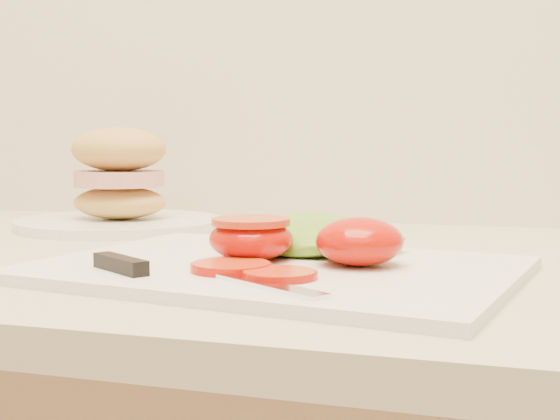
% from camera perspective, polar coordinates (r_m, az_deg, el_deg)
% --- Properties ---
extents(cutting_board, '(0.43, 0.34, 0.01)m').
position_cam_1_polar(cutting_board, '(0.67, -0.26, -4.36)').
color(cutting_board, silver).
rests_on(cutting_board, counter).
extents(tomato_half_dome, '(0.07, 0.07, 0.04)m').
position_cam_1_polar(tomato_half_dome, '(0.66, 5.83, -2.30)').
color(tomato_half_dome, red).
rests_on(tomato_half_dome, cutting_board).
extents(tomato_half_cut, '(0.07, 0.07, 0.04)m').
position_cam_1_polar(tomato_half_cut, '(0.68, -2.13, -2.00)').
color(tomato_half_cut, red).
rests_on(tomato_half_cut, cutting_board).
extents(tomato_slice_0, '(0.06, 0.06, 0.01)m').
position_cam_1_polar(tomato_slice_0, '(0.63, -3.60, -4.17)').
color(tomato_slice_0, '#CE5625').
rests_on(tomato_slice_0, cutting_board).
extents(tomato_slice_1, '(0.06, 0.06, 0.01)m').
position_cam_1_polar(tomato_slice_1, '(0.60, -0.00, -4.74)').
color(tomato_slice_1, '#CE5625').
rests_on(tomato_slice_1, cutting_board).
extents(lettuce_leaf_0, '(0.19, 0.18, 0.03)m').
position_cam_1_polar(lettuce_leaf_0, '(0.74, 1.45, -1.80)').
color(lettuce_leaf_0, '#77C433').
rests_on(lettuce_leaf_0, cutting_board).
extents(lettuce_leaf_1, '(0.12, 0.09, 0.02)m').
position_cam_1_polar(lettuce_leaf_1, '(0.73, 5.14, -2.25)').
color(lettuce_leaf_1, '#77C433').
rests_on(lettuce_leaf_1, cutting_board).
extents(knife, '(0.22, 0.09, 0.01)m').
position_cam_1_polar(knife, '(0.61, -7.96, -4.43)').
color(knife, silver).
rests_on(knife, cutting_board).
extents(sandwich_plate, '(0.27, 0.27, 0.13)m').
position_cam_1_polar(sandwich_plate, '(1.03, -11.65, 1.35)').
color(sandwich_plate, white).
rests_on(sandwich_plate, counter).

